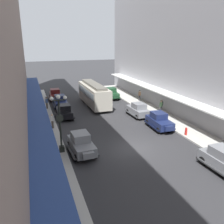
% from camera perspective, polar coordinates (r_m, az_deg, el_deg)
% --- Properties ---
extents(ground_plane, '(200.00, 200.00, 0.00)m').
position_cam_1_polar(ground_plane, '(22.29, 5.18, -8.71)').
color(ground_plane, '#2D2D30').
extents(sidewalk_left, '(3.00, 60.00, 0.15)m').
position_cam_1_polar(sidewalk_left, '(20.59, -14.59, -11.28)').
color(sidewalk_left, '#B7B5AD').
rests_on(sidewalk_left, ground).
extents(sidewalk_right, '(3.00, 60.00, 0.15)m').
position_cam_1_polar(sidewalk_right, '(26.06, 20.46, -5.68)').
color(sidewalk_right, '#B7B5AD').
rests_on(sidewalk_right, ground).
extents(parked_car_0, '(2.26, 4.30, 1.84)m').
position_cam_1_polar(parked_car_0, '(31.06, 6.31, 0.62)').
color(parked_car_0, slate).
rests_on(parked_car_0, ground).
extents(parked_car_1, '(2.22, 4.29, 1.84)m').
position_cam_1_polar(parked_car_1, '(20.14, 25.47, -10.38)').
color(parked_car_1, slate).
rests_on(parked_car_1, ground).
extents(parked_car_2, '(2.30, 4.32, 1.84)m').
position_cam_1_polar(parked_car_2, '(21.10, -7.42, -7.50)').
color(parked_car_2, slate).
rests_on(parked_car_2, ground).
extents(parked_car_3, '(2.28, 4.31, 1.84)m').
position_cam_1_polar(parked_car_3, '(27.16, 11.35, -2.03)').
color(parked_car_3, '#19234C').
rests_on(parked_car_3, ground).
extents(parked_car_4, '(2.15, 4.26, 1.84)m').
position_cam_1_polar(parked_car_4, '(35.81, -12.38, 2.53)').
color(parked_car_4, '#19234C').
rests_on(parked_car_4, ground).
extents(parked_car_5, '(2.29, 4.31, 1.84)m').
position_cam_1_polar(parked_car_5, '(40.52, -0.12, 4.60)').
color(parked_car_5, '#193D23').
rests_on(parked_car_5, ground).
extents(parked_car_6, '(2.17, 4.27, 1.84)m').
position_cam_1_polar(parked_car_6, '(30.80, -11.48, 0.24)').
color(parked_car_6, black).
rests_on(parked_car_6, ground).
extents(parked_car_7, '(2.22, 4.29, 1.84)m').
position_cam_1_polar(parked_car_7, '(40.55, -13.54, 4.13)').
color(parked_car_7, '#591919').
rests_on(parked_car_7, ground).
extents(streetcar, '(2.65, 9.63, 3.46)m').
position_cam_1_polar(streetcar, '(35.84, -4.42, 4.47)').
color(streetcar, '#ADA899').
rests_on(streetcar, ground).
extents(lamp_post_with_clock, '(1.42, 0.44, 5.16)m').
position_cam_1_polar(lamp_post_with_clock, '(20.67, -12.48, -2.21)').
color(lamp_post_with_clock, black).
rests_on(lamp_post_with_clock, sidewalk_left).
extents(fire_hydrant, '(0.24, 0.24, 0.82)m').
position_cam_1_polar(fire_hydrant, '(25.78, 17.45, -4.45)').
color(fire_hydrant, '#B21E19').
rests_on(fire_hydrant, sidewalk_right).
extents(pedestrian_0, '(0.36, 0.28, 1.67)m').
position_cam_1_polar(pedestrian_0, '(32.73, 11.73, 1.34)').
color(pedestrian_0, '#2D2D33').
rests_on(pedestrian_0, sidewalk_right).
extents(pedestrian_1, '(0.36, 0.24, 1.64)m').
position_cam_1_polar(pedestrian_1, '(27.19, -14.21, -2.11)').
color(pedestrian_1, '#4C4238').
rests_on(pedestrian_1, sidewalk_left).
extents(pedestrian_2, '(0.36, 0.28, 1.67)m').
position_cam_1_polar(pedestrian_2, '(35.25, -15.48, 2.19)').
color(pedestrian_2, '#4C4238').
rests_on(pedestrian_2, sidewalk_left).
extents(pedestrian_3, '(0.36, 0.28, 1.67)m').
position_cam_1_polar(pedestrian_3, '(38.72, 6.68, 4.00)').
color(pedestrian_3, '#2D2D33').
rests_on(pedestrian_3, sidewalk_right).
extents(pedestrian_4, '(0.36, 0.28, 1.67)m').
position_cam_1_polar(pedestrian_4, '(16.31, -15.41, -15.62)').
color(pedestrian_4, '#4C4238').
rests_on(pedestrian_4, sidewalk_left).
extents(pedestrian_5, '(0.36, 0.24, 1.64)m').
position_cam_1_polar(pedestrian_5, '(33.30, 11.89, 1.56)').
color(pedestrian_5, slate).
rests_on(pedestrian_5, sidewalk_right).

